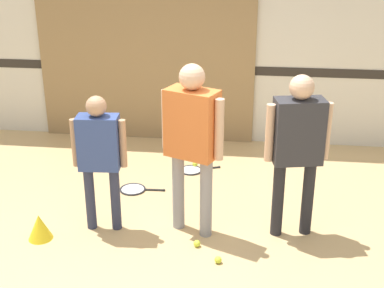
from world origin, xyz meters
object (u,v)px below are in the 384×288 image
Objects in this scene: tennis_ball_near_instructor at (197,243)px; racket_second_spare at (134,189)px; person_instructor at (192,132)px; racket_spare_on_floor at (193,170)px; tennis_ball_stray_left at (218,260)px; person_student_left at (99,149)px; person_student_right at (298,140)px; tennis_ball_by_spare_racket at (195,164)px; training_cone at (40,227)px.

racket_second_spare is at bearing 128.39° from tennis_ball_near_instructor.
person_instructor is 3.16× the size of racket_second_spare.
racket_spare_on_floor is 1.98m from tennis_ball_stray_left.
person_instructor reaches higher than person_student_left.
person_student_right is 24.58× the size of tennis_ball_stray_left.
tennis_ball_stray_left is (0.47, -1.93, 0.02)m from racket_spare_on_floor.
person_student_left is 0.86× the size of person_student_right.
person_student_left is 21.15× the size of tennis_ball_near_instructor.
tennis_ball_by_spare_racket is (0.02, 0.13, 0.02)m from racket_spare_on_floor.
person_student_left is 1.93m from tennis_ball_by_spare_racket.
training_cone reaches higher than tennis_ball_by_spare_racket.
person_instructor is 1.05× the size of person_student_right.
tennis_ball_stray_left is at bearing -6.47° from training_cone.
person_student_left is 1.30m from tennis_ball_near_instructor.
racket_spare_on_floor is at bearing 53.25° from training_cone.
tennis_ball_by_spare_racket is 2.27m from training_cone.
person_student_right is at bearing -25.13° from racket_second_spare.
person_student_right is 2.96× the size of racket_spare_on_floor.
racket_spare_on_floor is 2.16m from training_cone.
tennis_ball_stray_left is (0.45, -2.06, 0.00)m from tennis_ball_by_spare_racket.
racket_spare_on_floor is 1.01× the size of racket_second_spare.
person_instructor is 1.76m from training_cone.
person_student_left is at bearing 166.67° from tennis_ball_near_instructor.
tennis_ball_by_spare_racket and tennis_ball_stray_left have the same top height.
tennis_ball_near_instructor is (0.86, -1.08, 0.02)m from racket_second_spare.
person_student_left is 0.97m from training_cone.
racket_spare_on_floor and racket_second_spare have the same top height.
person_student_right is 3.00× the size of racket_second_spare.
racket_spare_on_floor is 8.29× the size of tennis_ball_by_spare_racket.
tennis_ball_near_instructor reaches higher than racket_spare_on_floor.
tennis_ball_by_spare_racket reaches higher than racket_spare_on_floor.
person_student_left is at bearing -137.37° from racket_spare_on_floor.
tennis_ball_near_instructor and tennis_ball_by_spare_racket have the same top height.
racket_second_spare is at bearing -130.37° from tennis_ball_by_spare_racket.
person_instructor reaches higher than racket_second_spare.
racket_spare_on_floor is at bearing -61.00° from person_student_right.
tennis_ball_near_instructor reaches higher than racket_second_spare.
tennis_ball_near_instructor is 0.25× the size of training_cone.
tennis_ball_stray_left is at bearing -97.31° from racket_spare_on_floor.
person_student_left reaches higher than tennis_ball_near_instructor.
tennis_ball_stray_left is (0.22, -0.24, 0.00)m from tennis_ball_near_instructor.
racket_spare_on_floor is 0.86m from racket_second_spare.
training_cone is (-2.44, -0.40, -0.87)m from person_student_right.
person_instructor is at bearing -7.47° from person_student_right.
person_student_right is 2.14m from racket_second_spare.
tennis_ball_near_instructor is 1.54m from training_cone.
person_student_right reaches higher than racket_second_spare.
racket_spare_on_floor is at bearing 103.65° from tennis_ball_stray_left.
training_cone is at bearing -124.12° from racket_second_spare.
person_student_right is 2.08m from tennis_ball_by_spare_racket.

